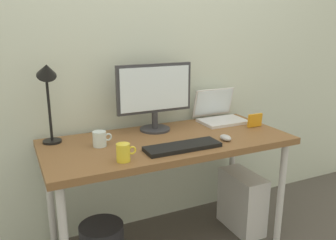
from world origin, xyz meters
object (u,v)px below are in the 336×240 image
at_px(coffee_mug, 124,152).
at_px(monitor, 154,93).
at_px(desk_lamp, 47,84).
at_px(computer_tower, 242,201).
at_px(photo_frame, 255,120).
at_px(laptop, 219,113).
at_px(desk, 168,149).
at_px(keyboard, 183,147).
at_px(glass_cup, 100,139).
at_px(mouse, 226,138).

bearing_deg(coffee_mug, monitor, 50.40).
xyz_separation_m(monitor, desk_lamp, (-0.65, 0.00, 0.11)).
bearing_deg(computer_tower, photo_frame, 5.32).
bearing_deg(laptop, computer_tower, -76.46).
distance_m(monitor, laptop, 0.55).
bearing_deg(photo_frame, desk_lamp, 170.11).
bearing_deg(photo_frame, coffee_mug, -168.48).
xyz_separation_m(desk_lamp, coffee_mug, (0.29, -0.43, -0.31)).
height_order(monitor, photo_frame, monitor).
height_order(desk, computer_tower, desk).
bearing_deg(monitor, keyboard, -89.13).
bearing_deg(glass_cup, laptop, 10.57).
height_order(desk, monitor, monitor).
bearing_deg(mouse, glass_cup, 162.72).
xyz_separation_m(mouse, coffee_mug, (-0.66, -0.05, 0.03)).
bearing_deg(monitor, laptop, 2.03).
relative_size(monitor, desk_lamp, 1.02).
xyz_separation_m(desk, glass_cup, (-0.41, 0.05, 0.11)).
bearing_deg(coffee_mug, computer_tower, 12.00).
bearing_deg(glass_cup, photo_frame, -3.85).
bearing_deg(glass_cup, desk, -6.64).
height_order(mouse, photo_frame, photo_frame).
height_order(laptop, photo_frame, laptop).
xyz_separation_m(laptop, computer_tower, (0.06, -0.25, -0.60)).
distance_m(monitor, glass_cup, 0.48).
distance_m(coffee_mug, glass_cup, 0.28).
distance_m(mouse, computer_tower, 0.64).
distance_m(mouse, coffee_mug, 0.66).
relative_size(desk, monitor, 2.95).
bearing_deg(computer_tower, mouse, -151.69).
distance_m(monitor, keyboard, 0.46).
relative_size(keyboard, coffee_mug, 4.12).
bearing_deg(laptop, mouse, -117.83).
distance_m(monitor, photo_frame, 0.71).
bearing_deg(desk_lamp, computer_tower, -10.76).
relative_size(keyboard, glass_cup, 3.90).
xyz_separation_m(desk, coffee_mug, (-0.36, -0.23, 0.11)).
relative_size(laptop, photo_frame, 2.91).
distance_m(coffee_mug, photo_frame, 1.02).
height_order(monitor, coffee_mug, monitor).
relative_size(monitor, coffee_mug, 4.76).
bearing_deg(keyboard, computer_tower, 16.09).
distance_m(desk, glass_cup, 0.43).
bearing_deg(mouse, desk, 150.13).
bearing_deg(desk_lamp, desk, -17.27).
xyz_separation_m(desk_lamp, computer_tower, (1.22, -0.23, -0.90)).
bearing_deg(keyboard, monitor, 90.87).
height_order(desk, mouse, mouse).
xyz_separation_m(desk, monitor, (-0.00, 0.20, 0.31)).
xyz_separation_m(desk, mouse, (0.30, -0.17, 0.08)).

